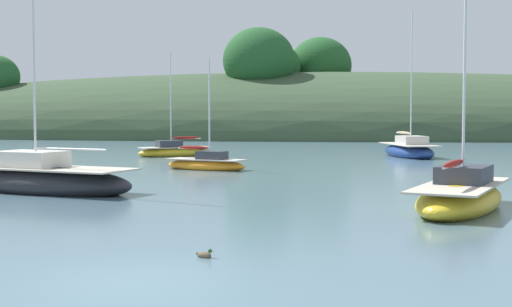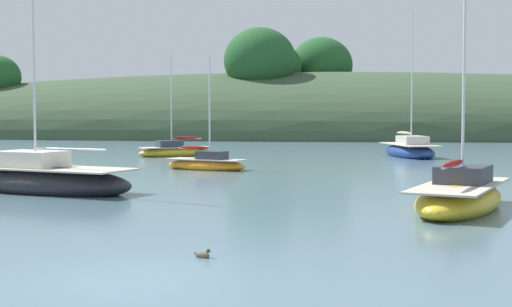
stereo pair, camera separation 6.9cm
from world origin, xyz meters
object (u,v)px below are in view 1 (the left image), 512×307
at_px(sailboat_cream_ketch, 43,180).
at_px(sailboat_blue_center, 174,151).
at_px(duck_lone_left, 204,255).
at_px(sailboat_teal_outer, 206,164).
at_px(sailboat_grey_yawl, 461,197).
at_px(sailboat_black_sloop, 409,150).
at_px(mooring_buoy_outer, 33,175).

bearing_deg(sailboat_cream_ketch, sailboat_blue_center, 90.34).
relative_size(sailboat_cream_ketch, duck_lone_left, 26.23).
xyz_separation_m(sailboat_cream_ketch, duck_lone_left, (8.58, -11.77, -0.41)).
xyz_separation_m(sailboat_teal_outer, sailboat_grey_yawl, (10.93, -14.86, 0.10)).
bearing_deg(sailboat_black_sloop, sailboat_cream_ketch, -123.78).
xyz_separation_m(sailboat_teal_outer, mooring_buoy_outer, (-7.32, -5.48, -0.20)).
distance_m(sailboat_blue_center, sailboat_cream_ketch, 22.98).
bearing_deg(sailboat_cream_ketch, sailboat_teal_outer, 69.40).
distance_m(sailboat_blue_center, sailboat_grey_yawl, 30.54).
distance_m(sailboat_teal_outer, duck_lone_left, 23.61).
distance_m(sailboat_teal_outer, mooring_buoy_outer, 9.14).
bearing_deg(sailboat_teal_outer, sailboat_black_sloop, 47.06).
height_order(sailboat_black_sloop, sailboat_teal_outer, sailboat_black_sloop).
relative_size(mooring_buoy_outer, duck_lone_left, 1.31).
height_order(sailboat_blue_center, duck_lone_left, sailboat_blue_center).
bearing_deg(sailboat_grey_yawl, sailboat_cream_ketch, 167.36).
bearing_deg(sailboat_teal_outer, mooring_buoy_outer, -143.19).
relative_size(sailboat_grey_yawl, mooring_buoy_outer, 16.89).
xyz_separation_m(sailboat_black_sloop, sailboat_cream_ketch, (-16.25, -24.28, 0.02)).
height_order(sailboat_cream_ketch, duck_lone_left, sailboat_cream_ketch).
distance_m(sailboat_grey_yawl, mooring_buoy_outer, 20.52).
relative_size(sailboat_blue_center, sailboat_black_sloop, 0.73).
xyz_separation_m(sailboat_grey_yawl, duck_lone_left, (-6.66, -8.35, -0.36)).
xyz_separation_m(sailboat_black_sloop, sailboat_teal_outer, (-11.94, -12.84, -0.13)).
bearing_deg(sailboat_grey_yawl, sailboat_blue_center, 120.21).
xyz_separation_m(sailboat_grey_yawl, mooring_buoy_outer, (-18.25, 9.39, -0.29)).
bearing_deg(sailboat_black_sloop, sailboat_grey_yawl, -92.10).
distance_m(sailboat_cream_ketch, mooring_buoy_outer, 6.70).
xyz_separation_m(sailboat_blue_center, sailboat_grey_yawl, (15.37, -26.39, 0.07)).
xyz_separation_m(sailboat_blue_center, mooring_buoy_outer, (-2.88, -17.00, -0.23)).
relative_size(sailboat_cream_ketch, sailboat_grey_yawl, 1.19).
relative_size(sailboat_blue_center, duck_lone_left, 18.23).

